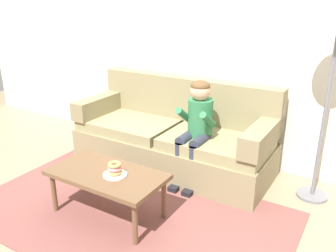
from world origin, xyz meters
TOP-DOWN VIEW (x-y plane):
  - ground at (0.00, 0.00)m, footprint 10.00×10.00m
  - wall_back at (0.00, 1.40)m, footprint 8.00×0.10m
  - area_rug at (0.00, -0.25)m, footprint 2.91×1.73m
  - couch at (-0.14, 0.85)m, footprint 2.26×0.90m
  - coffee_table at (-0.13, -0.34)m, footprint 1.04×0.55m
  - person_child at (0.25, 0.64)m, footprint 0.34×0.58m
  - plate at (-0.03, -0.34)m, footprint 0.21×0.21m
  - donut at (-0.03, -0.34)m, footprint 0.16×0.16m
  - donut_second at (-0.03, -0.34)m, footprint 0.13×0.13m
  - donut_third at (-0.03, -0.34)m, footprint 0.13×0.13m

SIDE VIEW (x-z plane):
  - ground at x=0.00m, z-range 0.00..0.00m
  - area_rug at x=0.00m, z-range 0.00..0.01m
  - couch at x=-0.14m, z-range -0.15..0.86m
  - coffee_table at x=-0.13m, z-range 0.17..0.61m
  - plate at x=-0.03m, z-range 0.43..0.45m
  - donut at x=-0.03m, z-range 0.45..0.48m
  - donut_second at x=-0.03m, z-range 0.48..0.52m
  - donut_third at x=-0.03m, z-range 0.52..0.56m
  - person_child at x=0.25m, z-range 0.12..1.22m
  - wall_back at x=0.00m, z-range 0.00..2.80m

